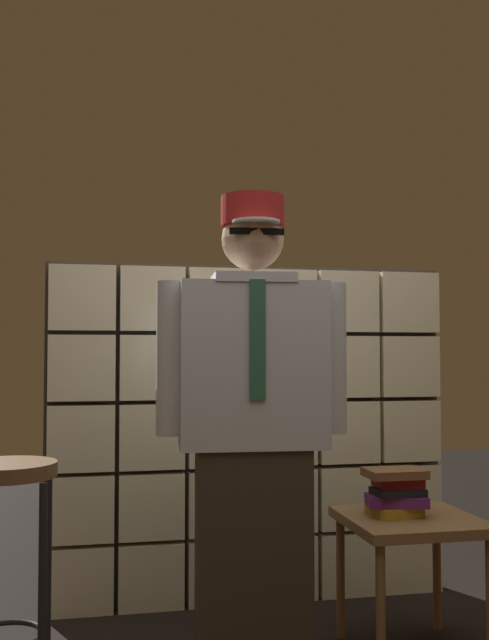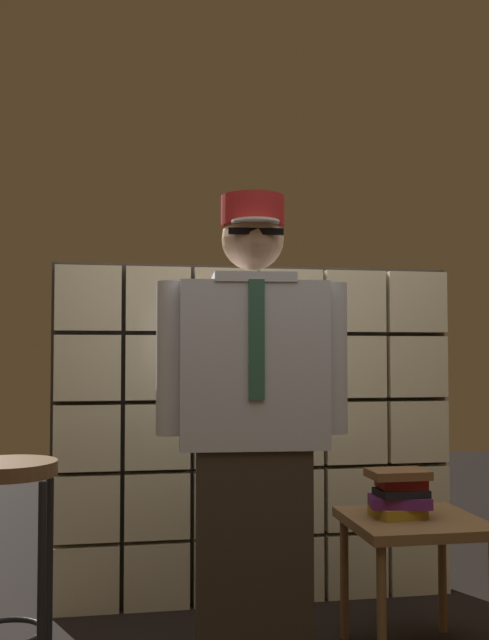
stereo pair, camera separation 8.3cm
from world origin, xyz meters
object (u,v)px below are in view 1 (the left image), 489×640
(bar_stool, at_px, (5,526))
(side_table, at_px, (411,535))
(book_stack, at_px, (396,492))
(standing_person, at_px, (253,428))

(bar_stool, relative_size, side_table, 1.52)
(book_stack, bearing_deg, standing_person, -165.24)
(standing_person, xyz_separation_m, side_table, (0.68, 0.15, -0.46))
(side_table, distance_m, book_stack, 0.18)
(standing_person, xyz_separation_m, bar_stool, (-0.86, -0.01, -0.31))
(standing_person, height_order, book_stack, standing_person)
(standing_person, distance_m, bar_stool, 0.91)
(bar_stool, bearing_deg, side_table, 5.90)
(standing_person, relative_size, book_stack, 6.87)
(bar_stool, distance_m, book_stack, 1.50)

